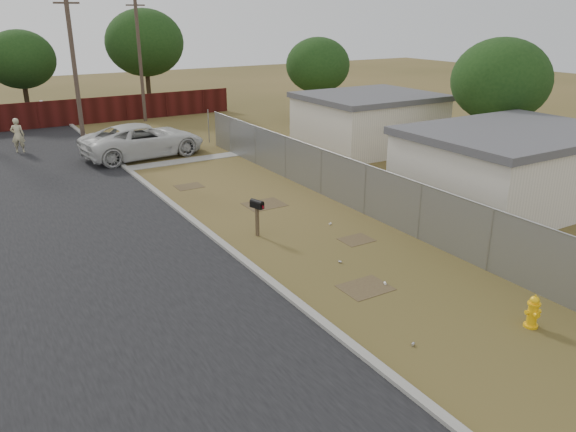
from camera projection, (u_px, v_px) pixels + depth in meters
ground at (297, 229)px, 20.52m from camera, size 120.00×120.00×0.00m
street at (61, 199)px, 23.70m from camera, size 15.10×60.00×0.12m
chainlink_fence at (349, 188)px, 22.59m from camera, size 0.10×27.06×2.02m
privacy_fence at (22, 117)px, 37.40m from camera, size 30.00×0.12×1.80m
utility_poles at (64, 61)px, 33.75m from camera, size 12.60×8.24×9.00m
houses at (432, 141)px, 27.22m from camera, size 9.30×17.24×3.10m
horizon_trees at (125, 56)px, 38.29m from camera, size 33.32×31.94×7.78m
fire_hydrant at (533, 312)px, 13.98m from camera, size 0.46×0.46×0.89m
mailbox at (257, 207)px, 19.51m from camera, size 0.34×0.58×1.34m
pickup_truck at (143, 140)px, 30.42m from camera, size 6.82×3.65×1.82m
pedestrian at (18, 135)px, 31.32m from camera, size 0.81×0.65×1.95m
scattered_litter at (362, 271)px, 17.04m from camera, size 3.10×7.73×0.07m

